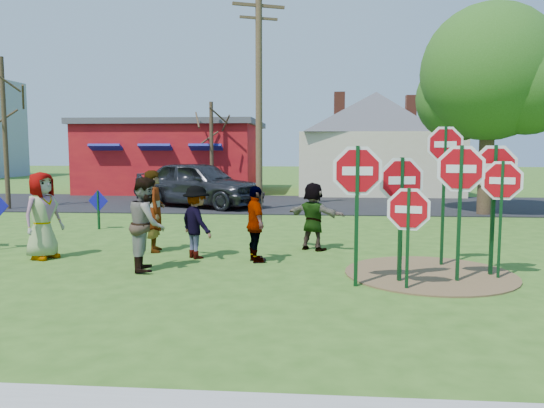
% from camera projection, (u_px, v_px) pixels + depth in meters
% --- Properties ---
extents(ground, '(120.00, 120.00, 0.00)m').
position_uv_depth(ground, '(207.00, 260.00, 11.44)').
color(ground, '#325A19').
rests_on(ground, ground).
extents(road, '(120.00, 7.50, 0.04)m').
position_uv_depth(road, '(262.00, 204.00, 22.83)').
color(road, black).
rests_on(road, ground).
extents(dirt_patch, '(3.20, 3.20, 0.03)m').
position_uv_depth(dirt_patch, '(430.00, 274.00, 10.07)').
color(dirt_patch, brown).
rests_on(dirt_patch, ground).
extents(red_building, '(9.40, 7.69, 3.90)m').
position_uv_depth(red_building, '(176.00, 156.00, 29.52)').
color(red_building, maroon).
rests_on(red_building, ground).
extents(cream_house, '(9.40, 9.40, 6.50)m').
position_uv_depth(cream_house, '(375.00, 138.00, 28.52)').
color(cream_house, beige).
rests_on(cream_house, ground).
extents(stop_sign_a, '(1.17, 0.08, 2.60)m').
position_uv_depth(stop_sign_a, '(357.00, 184.00, 9.06)').
color(stop_sign_a, '#103C1A').
rests_on(stop_sign_a, ground).
extents(stop_sign_b, '(0.99, 0.07, 2.96)m').
position_uv_depth(stop_sign_b, '(445.00, 159.00, 10.60)').
color(stop_sign_b, '#103C1A').
rests_on(stop_sign_b, ground).
extents(stop_sign_c, '(1.12, 0.19, 2.60)m').
position_uv_depth(stop_sign_c, '(460.00, 182.00, 9.34)').
color(stop_sign_c, '#103C1A').
rests_on(stop_sign_c, ground).
extents(stop_sign_d, '(1.14, 0.08, 2.61)m').
position_uv_depth(stop_sign_d, '(494.00, 178.00, 9.79)').
color(stop_sign_d, '#103C1A').
rests_on(stop_sign_d, ground).
extents(stop_sign_e, '(0.97, 0.25, 1.87)m').
position_uv_depth(stop_sign_e, '(408.00, 217.00, 8.88)').
color(stop_sign_e, '#103C1A').
rests_on(stop_sign_e, ground).
extents(stop_sign_f, '(0.94, 0.31, 2.30)m').
position_uv_depth(stop_sign_f, '(502.00, 190.00, 9.57)').
color(stop_sign_f, '#103C1A').
rests_on(stop_sign_f, ground).
extents(stop_sign_g, '(1.09, 0.25, 2.39)m').
position_uv_depth(stop_sign_g, '(401.00, 191.00, 9.35)').
color(stop_sign_g, '#103C1A').
rests_on(stop_sign_g, ground).
extents(blue_diamond_d, '(0.64, 0.14, 1.17)m').
position_uv_depth(blue_diamond_d, '(98.00, 205.00, 15.66)').
color(blue_diamond_d, '#103C1A').
rests_on(blue_diamond_d, ground).
extents(person_a, '(0.91, 1.08, 1.89)m').
position_uv_depth(person_a, '(42.00, 216.00, 11.46)').
color(person_a, '#364188').
rests_on(person_a, ground).
extents(person_b, '(0.61, 0.78, 1.89)m').
position_uv_depth(person_b, '(155.00, 211.00, 12.25)').
color(person_b, '#256665').
rests_on(person_b, ground).
extents(person_c, '(0.90, 1.04, 1.84)m').
position_uv_depth(person_c, '(147.00, 224.00, 10.39)').
color(person_c, brown).
rests_on(person_c, ground).
extents(person_d, '(1.13, 1.16, 1.59)m').
position_uv_depth(person_d, '(197.00, 222.00, 11.53)').
color(person_d, '#35363A').
rests_on(person_d, ground).
extents(person_e, '(0.71, 1.02, 1.61)m').
position_uv_depth(person_e, '(256.00, 224.00, 11.11)').
color(person_e, '#482E5D').
rests_on(person_e, ground).
extents(person_f, '(1.52, 1.17, 1.61)m').
position_uv_depth(person_f, '(313.00, 216.00, 12.45)').
color(person_f, '#1D5832').
rests_on(person_f, ground).
extents(suv, '(5.88, 4.22, 1.86)m').
position_uv_depth(suv, '(199.00, 184.00, 21.48)').
color(suv, '#2E2F33').
rests_on(suv, road).
extents(utility_pole, '(1.91, 0.87, 8.26)m').
position_uv_depth(utility_pole, '(259.00, 97.00, 20.13)').
color(utility_pole, '#4C3823').
rests_on(utility_pole, ground).
extents(leafy_tree, '(5.24, 4.78, 7.44)m').
position_uv_depth(leafy_tree, '(493.00, 80.00, 18.60)').
color(leafy_tree, '#382819').
rests_on(leafy_tree, ground).
extents(bare_tree_west, '(1.80, 1.80, 5.88)m').
position_uv_depth(bare_tree_west, '(4.00, 112.00, 20.39)').
color(bare_tree_west, '#382819').
rests_on(bare_tree_west, ground).
extents(bare_tree_east, '(1.80, 1.80, 4.57)m').
position_uv_depth(bare_tree_east, '(211.00, 136.00, 25.04)').
color(bare_tree_east, '#382819').
rests_on(bare_tree_east, ground).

